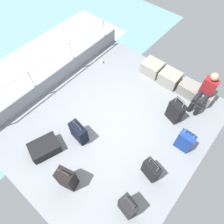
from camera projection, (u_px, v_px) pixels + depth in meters
The scene contains 17 objects.
ground_plane at pixel (114, 124), 5.30m from camera, with size 4.40×5.20×0.06m, color gray.
gunwale_port at pixel (57, 77), 5.86m from camera, with size 0.06×5.20×0.45m, color gray.
railing_port at pixel (52, 63), 5.40m from camera, with size 0.04×4.20×1.02m.
sea_wake at pixel (32, 69), 6.84m from camera, with size 12.00×12.00×0.01m.
cargo_crate_0 at pixel (152, 68), 6.14m from camera, with size 0.60×0.50×0.37m.
cargo_crate_1 at pixel (170, 78), 5.88m from camera, with size 0.59×0.48×0.40m.
cargo_crate_2 at pixel (189, 89), 5.69m from camera, with size 0.58×0.43×0.35m.
cargo_crate_3 at pixel (204, 96), 5.54m from camera, with size 0.54×0.42×0.37m.
passenger_seated at pixel (206, 91), 5.16m from camera, with size 0.34×0.66×1.07m.
suitcase_0 at pixel (128, 207), 3.88m from camera, with size 0.38×0.29×0.84m.
suitcase_1 at pixel (185, 141), 4.68m from camera, with size 0.36×0.22×0.73m.
suitcase_2 at pixel (175, 111), 5.12m from camera, with size 0.43×0.34×0.81m.
suitcase_3 at pixel (45, 148), 4.76m from camera, with size 0.66×0.78×0.26m.
suitcase_4 at pixel (67, 179), 4.15m from camera, with size 0.40×0.33×0.83m.
suitcase_5 at pixel (79, 132), 4.83m from camera, with size 0.47×0.28×0.67m.
suitcase_6 at pixel (151, 170), 4.33m from camera, with size 0.42×0.28×0.73m.
paper_cup at pixel (102, 62), 6.47m from camera, with size 0.08×0.08×0.10m, color white.
Camera 1 is at (1.68, -2.07, 4.56)m, focal length 32.59 mm.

